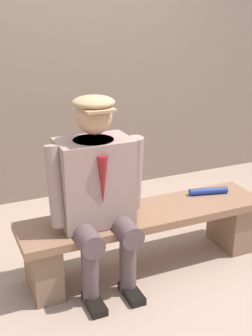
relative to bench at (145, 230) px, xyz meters
name	(u,v)px	position (x,y,z in m)	size (l,w,h in m)	color
ground_plane	(144,265)	(0.00, 0.00, -0.29)	(30.00, 30.00, 0.00)	gray
bench	(145,230)	(0.00, 0.00, 0.00)	(1.79, 0.43, 0.44)	#865D43
seated_man	(97,187)	(0.37, 0.05, 0.42)	(0.64, 0.57, 1.29)	gray
rolled_magazine	(208,191)	(-0.58, -0.08, 0.17)	(0.05, 0.05, 0.30)	navy
stadium_wall	(73,91)	(0.00, -1.61, 0.71)	(12.00, 0.24, 2.01)	#7F6B5C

